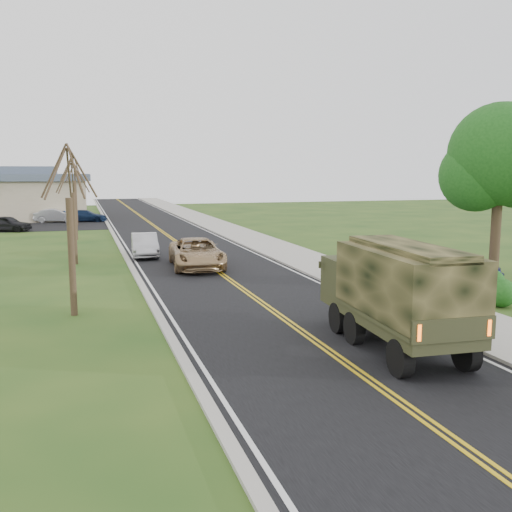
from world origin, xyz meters
name	(u,v)px	position (x,y,z in m)	size (l,w,h in m)	color
ground	(392,397)	(0.00, 0.00, 0.00)	(160.00, 160.00, 0.00)	#214416
road	(159,229)	(0.00, 40.00, 0.01)	(8.00, 120.00, 0.01)	black
curb_right	(204,227)	(4.15, 40.00, 0.06)	(0.30, 120.00, 0.12)	#9E998E
sidewalk_right	(223,227)	(5.90, 40.00, 0.05)	(3.20, 120.00, 0.10)	#9E998E
curb_left	(111,230)	(-4.15, 40.00, 0.05)	(0.30, 120.00, 0.10)	#9E998E
leafy_tree	(500,163)	(11.00, 10.01, 5.49)	(4.83, 4.50, 8.10)	#38281C
bare_tree_a	(71,243)	(-7.00, 10.00, 2.63)	(1.93, 2.26, 6.08)	#38281C
bare_tree_b	(74,220)	(-7.00, 22.00, 2.48)	(1.83, 2.14, 5.73)	#38281C
bare_tree_c	(75,203)	(-7.00, 34.00, 2.78)	(2.04, 2.39, 6.42)	#38281C
bare_tree_d	(76,199)	(-7.00, 46.00, 2.55)	(1.88, 2.20, 5.91)	#38281C
military_truck	(396,288)	(1.90, 3.12, 1.80)	(2.55, 6.41, 3.13)	black
suv_champagne	(197,253)	(-0.80, 18.72, 0.79)	(2.61, 5.67, 1.58)	#A4855C
sedan_silver	(145,245)	(-3.00, 23.72, 0.70)	(1.49, 4.26, 1.40)	#B6B5BA
pickup_navy	(440,266)	(9.00, 11.09, 0.82)	(2.29, 5.64, 1.64)	#10143B
lot_car_dark	(7,224)	(-12.69, 42.00, 0.68)	(1.61, 4.01, 1.37)	black
lot_car_silver	(57,216)	(-8.95, 50.00, 0.71)	(1.50, 4.30, 1.42)	#B2B2B7
lot_car_navy	(86,216)	(-6.13, 50.00, 0.61)	(1.72, 4.23, 1.23)	#11203E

